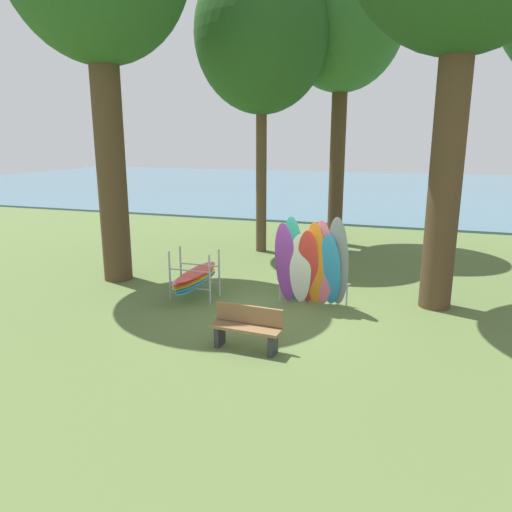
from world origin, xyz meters
TOP-DOWN VIEW (x-y plane):
  - ground_plane at (0.00, 0.00)m, footprint 80.00×80.00m
  - lake_water at (0.00, 30.14)m, footprint 80.00×36.00m
  - tree_mid_behind at (-2.47, 6.00)m, footprint 4.46×4.46m
  - tree_far_right_back at (-0.16, 8.10)m, footprint 4.39×4.39m
  - leaning_board_pile at (0.52, 0.68)m, footprint 1.83×0.89m
  - board_storage_rack at (-2.43, 0.39)m, footprint 1.15×2.13m
  - park_bench at (-0.13, -2.12)m, footprint 1.42×0.50m

SIDE VIEW (x-z plane):
  - ground_plane at x=0.00m, z-range 0.00..0.00m
  - lake_water at x=0.00m, z-range 0.00..0.10m
  - park_bench at x=-0.13m, z-range 0.03..0.88m
  - board_storage_rack at x=-2.43m, z-range -0.07..1.18m
  - leaning_board_pile at x=0.52m, z-range -0.10..2.18m
  - tree_mid_behind at x=-2.47m, z-range 2.35..12.26m
  - tree_far_right_back at x=-0.16m, z-range 2.69..13.33m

